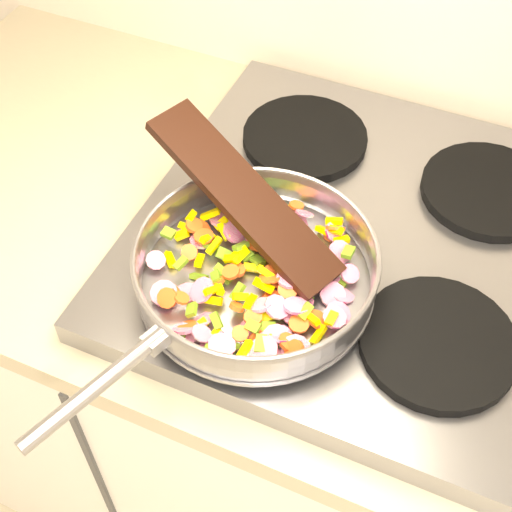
% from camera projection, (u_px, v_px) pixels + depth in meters
% --- Properties ---
extents(cooktop, '(0.60, 0.60, 0.04)m').
position_uv_depth(cooktop, '(361.00, 241.00, 0.99)').
color(cooktop, '#939399').
rests_on(cooktop, counter_top).
extents(grate_fl, '(0.19, 0.19, 0.02)m').
position_uv_depth(grate_fl, '(226.00, 269.00, 0.92)').
color(grate_fl, black).
rests_on(grate_fl, cooktop).
extents(grate_fr, '(0.19, 0.19, 0.02)m').
position_uv_depth(grate_fr, '(438.00, 343.00, 0.85)').
color(grate_fr, black).
rests_on(grate_fr, cooktop).
extents(grate_bl, '(0.19, 0.19, 0.02)m').
position_uv_depth(grate_bl, '(305.00, 138.00, 1.09)').
color(grate_bl, black).
rests_on(grate_bl, cooktop).
extents(grate_br, '(0.19, 0.19, 0.02)m').
position_uv_depth(grate_br, '(488.00, 190.00, 1.01)').
color(grate_br, black).
rests_on(grate_br, cooktop).
extents(saute_pan, '(0.34, 0.49, 0.06)m').
position_uv_depth(saute_pan, '(255.00, 268.00, 0.87)').
color(saute_pan, '#9E9EA5').
rests_on(saute_pan, grate_fl).
extents(vegetable_heap, '(0.28, 0.28, 0.05)m').
position_uv_depth(vegetable_heap, '(260.00, 275.00, 0.88)').
color(vegetable_heap, '#FFE000').
rests_on(vegetable_heap, saute_pan).
extents(wooden_spatula, '(0.30, 0.17, 0.11)m').
position_uv_depth(wooden_spatula, '(244.00, 197.00, 0.89)').
color(wooden_spatula, black).
rests_on(wooden_spatula, saute_pan).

